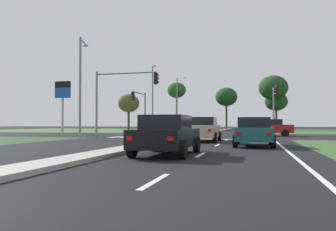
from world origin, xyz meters
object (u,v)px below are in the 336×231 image
object	(u,v)px
street_lamp_second	(81,81)
treeline_second	(177,90)
car_black_fifth	(167,135)
fuel_price_totem	(63,96)
car_silver_second	(197,126)
street_lamp_fourth	(178,101)
treeline_fourth	(276,102)
treeline_third	(226,97)
traffic_signal_far_right	(275,101)
treeline_fifth	(273,88)
street_lamp_third	(153,95)
traffic_signal_far_left	(140,104)
car_red_third	(270,127)
treeline_near	(129,103)
traffic_signal_near_left	(119,91)
car_teal_near	(254,131)
car_beige_fourth	(203,129)
car_white_sixth	(212,126)

from	to	relation	value
street_lamp_second	treeline_second	world-z (taller)	treeline_second
car_black_fifth	fuel_price_totem	xyz separation A→B (m)	(-16.94, 20.12, 3.46)
car_silver_second	street_lamp_second	size ratio (longest dim) A/B	0.50
street_lamp_fourth	fuel_price_totem	size ratio (longest dim) A/B	1.69
car_silver_second	treeline_fourth	size ratio (longest dim) A/B	0.58
treeline_third	treeline_fourth	distance (m)	9.46
traffic_signal_far_right	treeline_fifth	bearing A→B (deg)	87.21
street_lamp_second	street_lamp_third	xyz separation A→B (m)	(0.14, 20.23, 0.43)
traffic_signal_far_left	traffic_signal_far_right	bearing A→B (deg)	0.17
traffic_signal_far_right	treeline_fourth	distance (m)	28.66
car_silver_second	treeline_fifth	distance (m)	21.62
car_red_third	street_lamp_third	bearing A→B (deg)	52.65
car_silver_second	street_lamp_fourth	xyz separation A→B (m)	(-5.98, 13.70, 4.63)
street_lamp_second	fuel_price_totem	bearing A→B (deg)	130.77
treeline_near	traffic_signal_near_left	bearing A→B (deg)	-70.07
street_lamp_second	treeline_third	world-z (taller)	street_lamp_second
traffic_signal_far_left	traffic_signal_near_left	bearing A→B (deg)	-79.73
treeline_near	treeline_second	bearing A→B (deg)	-0.74
car_black_fifth	traffic_signal_far_left	size ratio (longest dim) A/B	0.87
car_teal_near	street_lamp_fourth	world-z (taller)	street_lamp_fourth
traffic_signal_near_left	treeline_second	world-z (taller)	treeline_second
car_red_third	car_teal_near	bearing A→B (deg)	174.57
street_lamp_third	treeline_near	xyz separation A→B (m)	(-10.47, 17.67, 0.06)
street_lamp_fourth	treeline_fifth	size ratio (longest dim) A/B	0.97
car_red_third	treeline_second	size ratio (longest dim) A/B	0.47
car_black_fifth	street_lamp_fourth	distance (m)	50.42
street_lamp_second	car_silver_second	bearing A→B (deg)	74.39
car_teal_near	street_lamp_second	size ratio (longest dim) A/B	0.51
traffic_signal_far_left	street_lamp_third	size ratio (longest dim) A/B	0.54
street_lamp_second	traffic_signal_near_left	bearing A→B (deg)	15.68
car_red_third	traffic_signal_far_right	xyz separation A→B (m)	(0.65, 3.89, 2.82)
car_silver_second	treeline_second	xyz separation A→B (m)	(-6.61, 15.53, 6.79)
treeline_fifth	street_lamp_second	bearing A→B (deg)	-114.07
car_teal_near	treeline_fifth	bearing A→B (deg)	85.75
car_teal_near	car_silver_second	world-z (taller)	car_silver_second
street_lamp_fourth	street_lamp_third	bearing A→B (deg)	-90.32
treeline_third	treeline_fourth	size ratio (longest dim) A/B	1.16
car_silver_second	car_black_fifth	world-z (taller)	car_silver_second
car_black_fifth	traffic_signal_far_right	distance (m)	26.17
traffic_signal_near_left	street_lamp_third	size ratio (longest dim) A/B	0.60
street_lamp_second	treeline_fifth	bearing A→B (deg)	65.93
treeline_fourth	treeline_third	bearing A→B (deg)	174.57
car_red_third	traffic_signal_near_left	xyz separation A→B (m)	(-12.48, -7.58, 3.14)
car_beige_fourth	street_lamp_third	xyz separation A→B (m)	(-10.65, 23.34, 4.38)
car_teal_near	car_white_sixth	distance (m)	46.83
car_red_third	car_white_sixth	distance (m)	31.88
treeline_second	traffic_signal_far_right	bearing A→B (deg)	-56.81
traffic_signal_far_left	car_teal_near	bearing A→B (deg)	-56.23
treeline_near	treeline_third	world-z (taller)	treeline_third
treeline_fourth	treeline_fifth	xyz separation A→B (m)	(-0.60, -1.61, 2.46)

